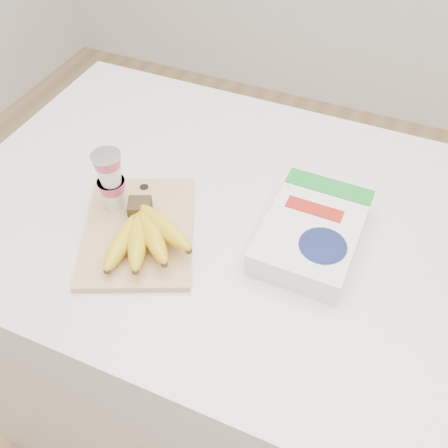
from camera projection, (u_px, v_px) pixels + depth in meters
name	position (u px, v px, depth m)	size (l,w,h in m)	color
room	(247.00, 60.00, 0.83)	(4.00, 4.00, 4.00)	tan
table	(237.00, 330.00, 1.46)	(1.31, 0.87, 0.98)	white
cutting_board	(139.00, 230.00, 1.05)	(0.23, 0.31, 0.02)	#DEB47A
bananas	(144.00, 233.00, 1.00)	(0.20, 0.21, 0.07)	#382816
yogurt_stack	(111.00, 180.00, 1.03)	(0.07, 0.06, 0.14)	white
cereal_box	(312.00, 231.00, 1.02)	(0.19, 0.28, 0.06)	white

